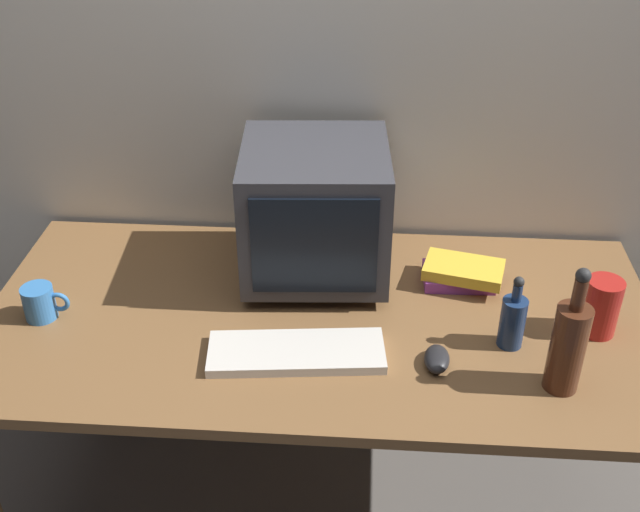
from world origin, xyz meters
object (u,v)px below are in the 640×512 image
(bottle_tall, at_px, (568,345))
(metal_canister, at_px, (601,307))
(mug, at_px, (40,303))
(computer_mouse, at_px, (437,359))
(crt_monitor, at_px, (315,211))
(bottle_short, at_px, (513,320))
(keyboard, at_px, (296,352))
(book_stack, at_px, (461,273))

(bottle_tall, height_order, metal_canister, bottle_tall)
(metal_canister, bearing_deg, mug, -178.34)
(bottle_tall, bearing_deg, computer_mouse, 168.87)
(crt_monitor, xyz_separation_m, computer_mouse, (0.31, -0.38, -0.17))
(crt_monitor, relative_size, bottle_short, 2.09)
(crt_monitor, relative_size, keyboard, 0.98)
(bottle_short, relative_size, book_stack, 0.85)
(bottle_tall, distance_m, metal_canister, 0.25)
(book_stack, bearing_deg, bottle_tall, -64.35)
(keyboard, relative_size, book_stack, 1.82)
(keyboard, height_order, mug, mug)
(keyboard, relative_size, bottle_tall, 1.31)
(crt_monitor, xyz_separation_m, book_stack, (0.40, -0.03, -0.16))
(keyboard, bearing_deg, metal_canister, 5.63)
(book_stack, distance_m, metal_canister, 0.37)
(bottle_short, relative_size, metal_canister, 1.31)
(bottle_short, xyz_separation_m, mug, (-1.17, 0.03, -0.03))
(bottle_tall, distance_m, bottle_short, 0.18)
(metal_canister, bearing_deg, bottle_tall, -121.09)
(book_stack, bearing_deg, mug, -167.98)
(keyboard, xyz_separation_m, bottle_short, (0.51, 0.08, 0.06))
(computer_mouse, xyz_separation_m, mug, (-0.99, 0.12, 0.03))
(keyboard, relative_size, bottle_short, 2.14)
(keyboard, bearing_deg, mug, 164.73)
(keyboard, distance_m, computer_mouse, 0.33)
(bottle_short, bearing_deg, computer_mouse, -153.38)
(crt_monitor, bearing_deg, metal_canister, -16.85)
(crt_monitor, distance_m, mug, 0.74)
(computer_mouse, height_order, mug, mug)
(bottle_tall, xyz_separation_m, mug, (-1.27, 0.17, -0.08))
(crt_monitor, xyz_separation_m, bottle_short, (0.50, -0.28, -0.12))
(keyboard, height_order, computer_mouse, computer_mouse)
(computer_mouse, bearing_deg, keyboard, -177.73)
(bottle_tall, height_order, book_stack, bottle_tall)
(bottle_short, xyz_separation_m, metal_canister, (0.22, 0.07, 0.00))
(mug, xyz_separation_m, metal_canister, (1.40, 0.04, 0.03))
(bottle_short, bearing_deg, metal_canister, 16.77)
(bottle_tall, distance_m, book_stack, 0.45)
(mug, bearing_deg, keyboard, -9.39)
(crt_monitor, distance_m, bottle_tall, 0.73)
(book_stack, bearing_deg, metal_canister, -30.50)
(crt_monitor, distance_m, computer_mouse, 0.52)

